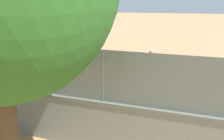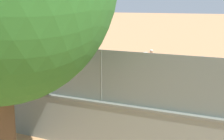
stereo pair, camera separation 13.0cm
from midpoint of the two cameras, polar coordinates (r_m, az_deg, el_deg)
The scene contains 6 objects.
ground_plane at distance 24.31m, azimuth 1.59°, elevation -0.13°, with size 260.00×260.00×0.00m, color tan.
perimeter_wall at distance 13.02m, azimuth -13.93°, elevation -6.81°, with size 32.25×0.55×1.67m.
fence_panel_on_wall at distance 12.61m, azimuth -14.29°, elevation 0.43°, with size 31.67×0.20×1.68m.
player_near_wall_returning at distance 21.89m, azimuth 5.77°, elevation 1.19°, with size 0.78×1.29×1.68m.
player_baseline_waiting at distance 23.68m, azimuth 6.75°, elevation 1.82°, with size 1.14×0.80×1.61m.
sports_ball at distance 20.00m, azimuth 1.51°, elevation 0.39°, with size 0.07×0.07×0.07m, color #3399D8.
Camera 2 is at (-9.99, 21.64, 4.82)m, focal length 54.33 mm.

